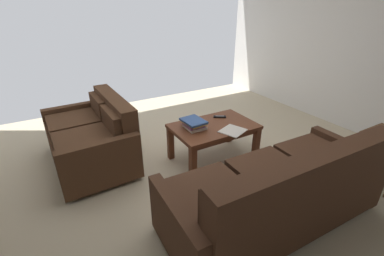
{
  "coord_description": "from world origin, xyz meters",
  "views": [
    {
      "loc": [
        1.45,
        2.38,
        1.85
      ],
      "look_at": [
        0.21,
        0.24,
        0.66
      ],
      "focal_mm": 24.9,
      "sensor_mm": 36.0,
      "label": 1
    }
  ],
  "objects_px": {
    "coffee_table": "(214,131)",
    "tv_remote": "(220,117)",
    "loveseat_near": "(93,137)",
    "book_stack": "(194,124)",
    "sofa_main": "(280,192)",
    "loose_magazine": "(233,131)"
  },
  "relations": [
    {
      "from": "loveseat_near",
      "to": "book_stack",
      "type": "relative_size",
      "value": 4.46
    },
    {
      "from": "sofa_main",
      "to": "book_stack",
      "type": "distance_m",
      "value": 1.29
    },
    {
      "from": "sofa_main",
      "to": "tv_remote",
      "type": "height_order",
      "value": "sofa_main"
    },
    {
      "from": "coffee_table",
      "to": "tv_remote",
      "type": "relative_size",
      "value": 6.37
    },
    {
      "from": "loveseat_near",
      "to": "loose_magazine",
      "type": "distance_m",
      "value": 1.68
    },
    {
      "from": "sofa_main",
      "to": "loveseat_near",
      "type": "distance_m",
      "value": 2.22
    },
    {
      "from": "loveseat_near",
      "to": "coffee_table",
      "type": "xyz_separation_m",
      "value": [
        -1.31,
        0.67,
        0.05
      ]
    },
    {
      "from": "sofa_main",
      "to": "loveseat_near",
      "type": "bearing_deg",
      "value": -58.15
    },
    {
      "from": "coffee_table",
      "to": "tv_remote",
      "type": "height_order",
      "value": "tv_remote"
    },
    {
      "from": "sofa_main",
      "to": "loose_magazine",
      "type": "distance_m",
      "value": 1.01
    },
    {
      "from": "book_stack",
      "to": "tv_remote",
      "type": "xyz_separation_m",
      "value": [
        -0.45,
        -0.11,
        -0.05
      ]
    },
    {
      "from": "tv_remote",
      "to": "loveseat_near",
      "type": "bearing_deg",
      "value": -18.6
    },
    {
      "from": "sofa_main",
      "to": "loveseat_near",
      "type": "height_order",
      "value": "sofa_main"
    },
    {
      "from": "loveseat_near",
      "to": "loose_magazine",
      "type": "xyz_separation_m",
      "value": [
        -1.41,
        0.91,
        0.13
      ]
    },
    {
      "from": "sofa_main",
      "to": "coffee_table",
      "type": "distance_m",
      "value": 1.23
    },
    {
      "from": "book_stack",
      "to": "tv_remote",
      "type": "height_order",
      "value": "book_stack"
    },
    {
      "from": "sofa_main",
      "to": "book_stack",
      "type": "xyz_separation_m",
      "value": [
        0.12,
        -1.27,
        0.17
      ]
    },
    {
      "from": "coffee_table",
      "to": "tv_remote",
      "type": "bearing_deg",
      "value": -141.29
    },
    {
      "from": "loveseat_near",
      "to": "loose_magazine",
      "type": "bearing_deg",
      "value": 147.01
    },
    {
      "from": "loveseat_near",
      "to": "coffee_table",
      "type": "height_order",
      "value": "loveseat_near"
    },
    {
      "from": "coffee_table",
      "to": "book_stack",
      "type": "distance_m",
      "value": 0.29
    },
    {
      "from": "book_stack",
      "to": "tv_remote",
      "type": "bearing_deg",
      "value": -166.4
    }
  ]
}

